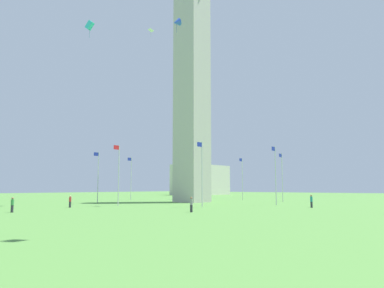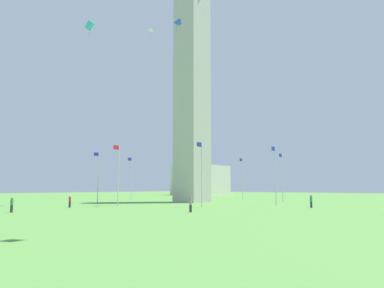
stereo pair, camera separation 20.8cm
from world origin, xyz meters
name	(u,v)px [view 1 (the left image)]	position (x,y,z in m)	size (l,w,h in m)	color
ground_plane	(192,202)	(0.00, 0.00, 0.00)	(260.00, 260.00, 0.00)	#548C3D
obelisk_monument	(192,79)	(0.00, 0.00, 23.28)	(5.12, 5.12, 46.56)	#B7B2A8
flagpole_n	(118,172)	(17.21, 0.00, 4.99)	(1.12, 0.14, 9.19)	silver
flagpole_ne	(202,171)	(12.18, 12.13, 4.99)	(1.12, 0.14, 9.19)	silver
flagpole_e	(275,173)	(0.05, 17.15, 4.99)	(1.12, 0.14, 9.19)	silver
flagpole_se	(282,175)	(-12.08, 12.13, 4.99)	(1.12, 0.14, 9.19)	silver
flagpole_s	(242,177)	(-17.10, 0.00, 4.99)	(1.12, 0.14, 9.19)	silver
flagpole_sw	(186,177)	(-12.08, -12.13, 4.99)	(1.12, 0.14, 9.19)	silver
flagpole_w	(131,177)	(0.05, -17.15, 4.99)	(1.12, 0.14, 9.19)	silver
flagpole_nw	(98,175)	(12.18, -12.13, 4.99)	(1.12, 0.14, 9.19)	silver
person_red_shirt	(70,202)	(24.64, -0.95, 0.82)	(0.32, 0.32, 1.65)	#2D2D38
person_gray_shirt	(191,205)	(21.26, 17.91, 0.84)	(0.32, 0.32, 1.70)	#2D2D38
person_teal_shirt	(311,201)	(3.82, 24.41, 0.87)	(0.32, 0.32, 1.75)	#2D2D38
person_green_shirt	(12,205)	(34.33, 3.16, 0.83)	(0.32, 0.32, 1.67)	#2D2D38
kite_blue_delta	(177,22)	(10.92, 6.00, 29.09)	(1.80, 1.67, 2.46)	blue
kite_white_diamond	(151,31)	(8.79, -2.22, 30.72)	(0.93, 0.97, 1.35)	white
kite_cyan_box	(90,25)	(19.55, -5.25, 28.91)	(1.13, 1.59, 2.89)	#33C6D1
distant_building	(201,180)	(-52.65, -40.43, 5.30)	(21.65, 10.46, 10.60)	beige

